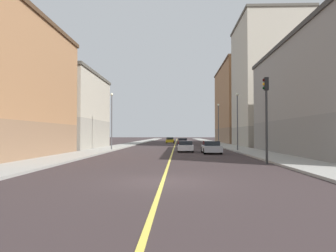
{
  "coord_description": "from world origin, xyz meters",
  "views": [
    {
      "loc": [
        0.68,
        -13.46,
        2.04
      ],
      "look_at": [
        -0.94,
        34.66,
        3.33
      ],
      "focal_mm": 33.28,
      "sensor_mm": 36.0,
      "label": 1
    }
  ],
  "objects_px": {
    "street_lamp_left_near": "(237,115)",
    "car_yellow": "(170,140)",
    "traffic_light_left_near": "(266,108)",
    "car_white": "(186,147)",
    "building_left_far": "(242,105)",
    "street_lamp_left_far": "(218,120)",
    "building_right_midblock": "(62,111)",
    "street_lamp_right_near": "(112,115)",
    "car_maroon": "(182,142)",
    "car_silver": "(211,147)",
    "building_left_mid": "(269,83)"
  },
  "relations": [
    {
      "from": "car_yellow",
      "to": "car_maroon",
      "type": "bearing_deg",
      "value": -78.81
    },
    {
      "from": "building_left_mid",
      "to": "car_silver",
      "type": "height_order",
      "value": "building_left_mid"
    },
    {
      "from": "building_left_mid",
      "to": "building_right_midblock",
      "type": "relative_size",
      "value": 1.34
    },
    {
      "from": "street_lamp_left_near",
      "to": "car_white",
      "type": "distance_m",
      "value": 7.41
    },
    {
      "from": "building_left_far",
      "to": "traffic_light_left_near",
      "type": "bearing_deg",
      "value": -99.83
    },
    {
      "from": "car_white",
      "to": "car_silver",
      "type": "distance_m",
      "value": 3.96
    },
    {
      "from": "building_left_mid",
      "to": "car_maroon",
      "type": "height_order",
      "value": "building_left_mid"
    },
    {
      "from": "building_left_mid",
      "to": "car_yellow",
      "type": "bearing_deg",
      "value": 130.83
    },
    {
      "from": "traffic_light_left_near",
      "to": "car_silver",
      "type": "xyz_separation_m",
      "value": [
        -2.59,
        11.67,
        -3.23
      ]
    },
    {
      "from": "street_lamp_left_near",
      "to": "car_maroon",
      "type": "xyz_separation_m",
      "value": [
        -6.35,
        21.05,
        -3.69
      ]
    },
    {
      "from": "traffic_light_left_near",
      "to": "car_yellow",
      "type": "height_order",
      "value": "traffic_light_left_near"
    },
    {
      "from": "building_right_midblock",
      "to": "street_lamp_right_near",
      "type": "bearing_deg",
      "value": -30.01
    },
    {
      "from": "street_lamp_right_near",
      "to": "car_white",
      "type": "bearing_deg",
      "value": -16.59
    },
    {
      "from": "building_left_far",
      "to": "car_yellow",
      "type": "distance_m",
      "value": 19.27
    },
    {
      "from": "car_silver",
      "to": "car_maroon",
      "type": "bearing_deg",
      "value": 96.18
    },
    {
      "from": "car_yellow",
      "to": "building_left_far",
      "type": "bearing_deg",
      "value": 6.88
    },
    {
      "from": "building_right_midblock",
      "to": "car_maroon",
      "type": "height_order",
      "value": "building_right_midblock"
    },
    {
      "from": "street_lamp_right_near",
      "to": "traffic_light_left_near",
      "type": "bearing_deg",
      "value": -50.05
    },
    {
      "from": "street_lamp_left_near",
      "to": "car_yellow",
      "type": "height_order",
      "value": "street_lamp_left_near"
    },
    {
      "from": "car_maroon",
      "to": "car_yellow",
      "type": "bearing_deg",
      "value": 101.19
    },
    {
      "from": "traffic_light_left_near",
      "to": "street_lamp_right_near",
      "type": "relative_size",
      "value": 0.84
    },
    {
      "from": "street_lamp_left_far",
      "to": "car_silver",
      "type": "bearing_deg",
      "value": -99.3
    },
    {
      "from": "building_left_far",
      "to": "car_silver",
      "type": "distance_m",
      "value": 43.57
    },
    {
      "from": "street_lamp_right_near",
      "to": "car_silver",
      "type": "distance_m",
      "value": 13.78
    },
    {
      "from": "building_left_far",
      "to": "street_lamp_left_far",
      "type": "height_order",
      "value": "building_left_far"
    },
    {
      "from": "building_right_midblock",
      "to": "street_lamp_right_near",
      "type": "height_order",
      "value": "building_right_midblock"
    },
    {
      "from": "building_left_far",
      "to": "car_silver",
      "type": "xyz_separation_m",
      "value": [
        -11.73,
        -41.1,
        -8.45
      ]
    },
    {
      "from": "car_white",
      "to": "street_lamp_right_near",
      "type": "bearing_deg",
      "value": 163.41
    },
    {
      "from": "street_lamp_left_near",
      "to": "car_maroon",
      "type": "distance_m",
      "value": 22.3
    },
    {
      "from": "building_left_far",
      "to": "car_maroon",
      "type": "relative_size",
      "value": 5.5
    },
    {
      "from": "building_left_mid",
      "to": "car_silver",
      "type": "xyz_separation_m",
      "value": [
        -11.73,
        -19.13,
        -9.95
      ]
    },
    {
      "from": "traffic_light_left_near",
      "to": "car_maroon",
      "type": "distance_m",
      "value": 37.5
    },
    {
      "from": "building_left_mid",
      "to": "car_white",
      "type": "height_order",
      "value": "building_left_mid"
    },
    {
      "from": "street_lamp_right_near",
      "to": "car_maroon",
      "type": "xyz_separation_m",
      "value": [
        9.21,
        19.62,
        -3.83
      ]
    },
    {
      "from": "traffic_light_left_near",
      "to": "car_maroon",
      "type": "height_order",
      "value": "traffic_light_left_near"
    },
    {
      "from": "street_lamp_left_far",
      "to": "car_maroon",
      "type": "xyz_separation_m",
      "value": [
        -6.35,
        3.3,
        -3.91
      ]
    },
    {
      "from": "street_lamp_left_far",
      "to": "car_white",
      "type": "bearing_deg",
      "value": -108.19
    },
    {
      "from": "building_left_far",
      "to": "street_lamp_right_near",
      "type": "xyz_separation_m",
      "value": [
        -23.68,
        -35.41,
        -4.62
      ]
    },
    {
      "from": "street_lamp_left_near",
      "to": "building_right_midblock",
      "type": "bearing_deg",
      "value": 165.49
    },
    {
      "from": "street_lamp_left_near",
      "to": "car_white",
      "type": "height_order",
      "value": "street_lamp_left_near"
    },
    {
      "from": "street_lamp_right_near",
      "to": "car_silver",
      "type": "bearing_deg",
      "value": -25.46
    },
    {
      "from": "car_silver",
      "to": "car_yellow",
      "type": "bearing_deg",
      "value": 97.95
    },
    {
      "from": "traffic_light_left_near",
      "to": "car_silver",
      "type": "distance_m",
      "value": 12.38
    },
    {
      "from": "street_lamp_right_near",
      "to": "street_lamp_left_far",
      "type": "height_order",
      "value": "street_lamp_left_far"
    },
    {
      "from": "traffic_light_left_near",
      "to": "street_lamp_left_far",
      "type": "height_order",
      "value": "street_lamp_left_far"
    },
    {
      "from": "traffic_light_left_near",
      "to": "car_white",
      "type": "bearing_deg",
      "value": 109.81
    },
    {
      "from": "street_lamp_right_near",
      "to": "car_maroon",
      "type": "height_order",
      "value": "street_lamp_right_near"
    },
    {
      "from": "street_lamp_left_near",
      "to": "car_maroon",
      "type": "height_order",
      "value": "street_lamp_left_near"
    },
    {
      "from": "building_left_mid",
      "to": "street_lamp_left_near",
      "type": "distance_m",
      "value": 18.07
    },
    {
      "from": "street_lamp_left_near",
      "to": "street_lamp_left_far",
      "type": "xyz_separation_m",
      "value": [
        0.0,
        17.76,
        0.22
      ]
    }
  ]
}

